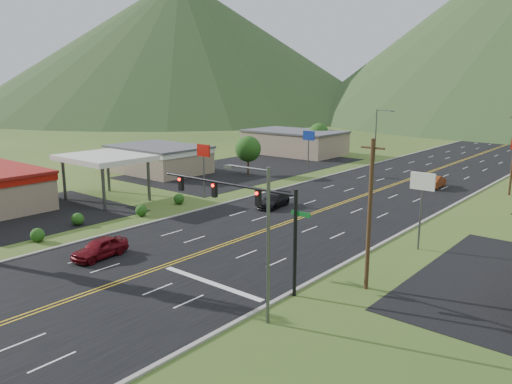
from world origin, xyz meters
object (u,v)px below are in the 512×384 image
Objects in this scene: traffic_signal at (247,206)px; car_red_near at (100,248)px; streetlight_west at (378,131)px; gas_canopy at (105,159)px; car_dark_mid at (274,201)px; car_red_far at (435,182)px; streetlight_east at (264,235)px.

traffic_signal is 2.83× the size of car_red_near.
streetlight_west is 0.90× the size of gas_canopy.
car_dark_mid is (-11.34, 17.67, -4.61)m from traffic_signal.
car_red_near is at bearing -83.88° from streetlight_west.
traffic_signal is 39.77m from car_red_far.
streetlight_west is at bearing 77.87° from gas_canopy.
streetlight_east is 1.95× the size of car_red_near.
streetlight_east is at bearing -40.39° from traffic_signal.
streetlight_east reaches higher than gas_canopy.
gas_canopy is 20.95m from car_red_near.
car_red_far is (9.75, 21.82, 0.08)m from car_dark_mid.
gas_canopy is at bearing 164.30° from traffic_signal.
streetlight_west is at bearing 89.96° from car_red_near.
streetlight_east is at bearing -62.30° from car_dark_mid.
car_red_near is 0.96× the size of car_red_far.
streetlight_west is 1.95× the size of car_red_near.
car_dark_mid is at bearing 29.39° from gas_canopy.
gas_canopy is at bearing 138.42° from car_red_near.
gas_canopy is (-28.48, 8.00, -0.46)m from traffic_signal.
gas_canopy is (-10.32, -48.00, -0.31)m from streetlight_west.
traffic_signal is at bearing -66.11° from car_dark_mid.
streetlight_east is 64.21m from streetlight_west.
car_red_far is (26.90, 31.48, -4.08)m from gas_canopy.
streetlight_east is 1.83× the size of car_dark_mid.
streetlight_east and streetlight_west have the same top height.
streetlight_west is 60.41m from car_red_near.
streetlight_west is 39.20m from car_dark_mid.
car_dark_mid is at bearing 122.69° from traffic_signal.
traffic_signal reaches higher than gas_canopy.
streetlight_west reaches higher than car_red_far.
streetlight_east reaches higher than car_dark_mid.
traffic_signal is at bearing -15.70° from gas_canopy.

